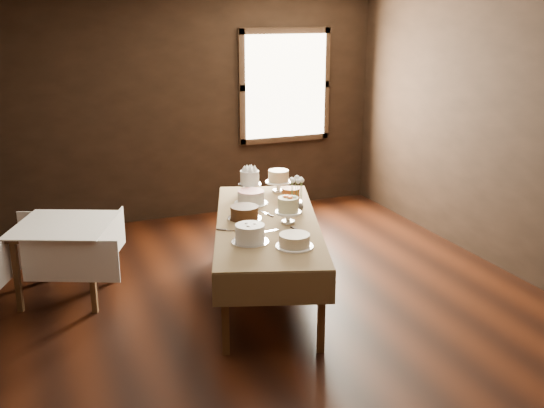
# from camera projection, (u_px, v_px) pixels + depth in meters

# --- Properties ---
(floor) EXTENTS (5.00, 6.00, 0.01)m
(floor) POSITION_uv_depth(u_px,v_px,m) (281.00, 313.00, 5.63)
(floor) COLOR black
(floor) RESTS_ON ground
(wall_back) EXTENTS (5.00, 0.02, 2.80)m
(wall_back) POSITION_uv_depth(u_px,v_px,m) (187.00, 107.00, 7.88)
(wall_back) COLOR black
(wall_back) RESTS_ON ground
(wall_right) EXTENTS (0.02, 6.00, 2.80)m
(wall_right) POSITION_uv_depth(u_px,v_px,m) (522.00, 136.00, 6.12)
(wall_right) COLOR black
(wall_right) RESTS_ON ground
(window) EXTENTS (1.10, 0.05, 1.30)m
(window) POSITION_uv_depth(u_px,v_px,m) (286.00, 86.00, 8.23)
(window) COLOR #FFEABF
(window) RESTS_ON wall_back
(display_table) EXTENTS (1.62, 2.50, 0.72)m
(display_table) POSITION_uv_depth(u_px,v_px,m) (267.00, 226.00, 5.83)
(display_table) COLOR #472E19
(display_table) RESTS_ON ground
(side_table) EXTENTS (1.11, 1.11, 0.71)m
(side_table) POSITION_uv_depth(u_px,v_px,m) (64.00, 232.00, 5.79)
(side_table) COLOR #472E19
(side_table) RESTS_ON ground
(cake_meringue) EXTENTS (0.23, 0.23, 0.25)m
(cake_meringue) POSITION_uv_depth(u_px,v_px,m) (250.00, 183.00, 6.64)
(cake_meringue) COLOR silver
(cake_meringue) RESTS_ON display_table
(cake_speckled) EXTENTS (0.28, 0.28, 0.24)m
(cake_speckled) POSITION_uv_depth(u_px,v_px,m) (278.00, 182.00, 6.71)
(cake_speckled) COLOR white
(cake_speckled) RESTS_ON display_table
(cake_lattice) EXTENTS (0.36, 0.36, 0.12)m
(cake_lattice) POSITION_uv_depth(u_px,v_px,m) (251.00, 198.00, 6.30)
(cake_lattice) COLOR white
(cake_lattice) RESTS_ON display_table
(cake_caramel) EXTENTS (0.25, 0.25, 0.15)m
(cake_caramel) POSITION_uv_depth(u_px,v_px,m) (291.00, 196.00, 6.33)
(cake_caramel) COLOR white
(cake_caramel) RESTS_ON display_table
(cake_chocolate) EXTENTS (0.35, 0.35, 0.12)m
(cake_chocolate) POSITION_uv_depth(u_px,v_px,m) (245.00, 213.00, 5.85)
(cake_chocolate) COLOR silver
(cake_chocolate) RESTS_ON display_table
(cake_flowers) EXTENTS (0.25, 0.25, 0.25)m
(cake_flowers) POSITION_uv_depth(u_px,v_px,m) (288.00, 211.00, 5.74)
(cake_flowers) COLOR white
(cake_flowers) RESTS_ON display_table
(cake_swirl) EXTENTS (0.33, 0.33, 0.16)m
(cake_swirl) POSITION_uv_depth(u_px,v_px,m) (250.00, 234.00, 5.26)
(cake_swirl) COLOR silver
(cake_swirl) RESTS_ON display_table
(cake_cream) EXTENTS (0.35, 0.35, 0.11)m
(cake_cream) POSITION_uv_depth(u_px,v_px,m) (294.00, 241.00, 5.17)
(cake_cream) COLOR white
(cake_cream) RESTS_ON display_table
(cake_server_a) EXTENTS (0.24, 0.04, 0.01)m
(cake_server_a) POSITION_uv_depth(u_px,v_px,m) (270.00, 231.00, 5.55)
(cake_server_a) COLOR silver
(cake_server_a) RESTS_ON display_table
(cake_server_b) EXTENTS (0.07, 0.24, 0.01)m
(cake_server_b) POSITION_uv_depth(u_px,v_px,m) (302.00, 233.00, 5.50)
(cake_server_b) COLOR silver
(cake_server_b) RESTS_ON display_table
(cake_server_c) EXTENTS (0.07, 0.24, 0.01)m
(cake_server_c) POSITION_uv_depth(u_px,v_px,m) (264.00, 212.00, 6.05)
(cake_server_c) COLOR silver
(cake_server_c) RESTS_ON display_table
(cake_server_d) EXTENTS (0.20, 0.17, 0.01)m
(cake_server_d) POSITION_uv_depth(u_px,v_px,m) (291.00, 212.00, 6.06)
(cake_server_d) COLOR silver
(cake_server_d) RESTS_ON display_table
(cake_server_e) EXTENTS (0.21, 0.16, 0.01)m
(cake_server_e) POSITION_uv_depth(u_px,v_px,m) (235.00, 231.00, 5.54)
(cake_server_e) COLOR silver
(cake_server_e) RESTS_ON display_table
(flower_vase) EXTENTS (0.13, 0.13, 0.14)m
(flower_vase) POSITION_uv_depth(u_px,v_px,m) (297.00, 205.00, 6.03)
(flower_vase) COLOR #2D2823
(flower_vase) RESTS_ON display_table
(flower_bouquet) EXTENTS (0.14, 0.14, 0.20)m
(flower_bouquet) POSITION_uv_depth(u_px,v_px,m) (297.00, 186.00, 5.98)
(flower_bouquet) COLOR white
(flower_bouquet) RESTS_ON flower_vase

